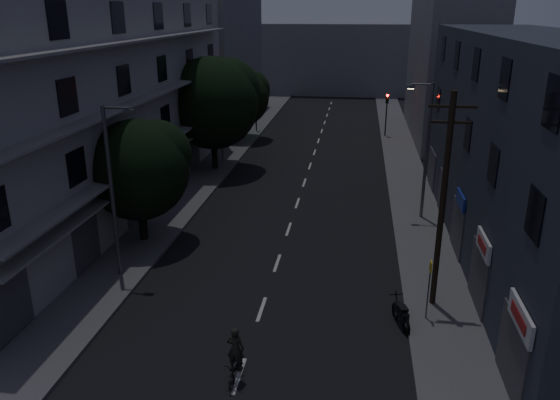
% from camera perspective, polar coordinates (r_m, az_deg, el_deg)
% --- Properties ---
extents(ground, '(160.00, 160.00, 0.00)m').
position_cam_1_polar(ground, '(40.47, 2.63, 2.04)').
color(ground, black).
rests_on(ground, ground).
extents(sidewalk_left, '(3.00, 90.00, 0.15)m').
position_cam_1_polar(sidewalk_left, '(41.80, -7.67, 2.56)').
color(sidewalk_left, '#565659').
rests_on(sidewalk_left, ground).
extents(sidewalk_right, '(3.00, 90.00, 0.15)m').
position_cam_1_polar(sidewalk_right, '(40.46, 13.26, 1.64)').
color(sidewalk_right, '#565659').
rests_on(sidewalk_right, ground).
extents(lane_markings, '(0.15, 60.50, 0.01)m').
position_cam_1_polar(lane_markings, '(46.45, 3.40, 4.32)').
color(lane_markings, beige).
rests_on(lane_markings, ground).
extents(building_left, '(7.00, 36.00, 14.00)m').
position_cam_1_polar(building_left, '(35.49, -18.36, 10.23)').
color(building_left, '#A3A29E').
rests_on(building_left, ground).
extents(building_right, '(6.19, 28.00, 11.00)m').
position_cam_1_polar(building_right, '(29.43, 24.49, 4.76)').
color(building_right, '#2D323D').
rests_on(building_right, ground).
extents(building_far_left, '(6.00, 20.00, 16.00)m').
position_cam_1_polar(building_far_left, '(63.55, -6.33, 15.62)').
color(building_far_left, slate).
rests_on(building_far_left, ground).
extents(building_far_right, '(6.00, 20.00, 13.00)m').
position_cam_1_polar(building_far_right, '(56.35, 17.10, 12.91)').
color(building_far_right, slate).
rests_on(building_far_right, ground).
extents(building_far_end, '(24.00, 8.00, 10.00)m').
position_cam_1_polar(building_far_end, '(83.83, 5.85, 14.46)').
color(building_far_end, slate).
rests_on(building_far_end, ground).
extents(tree_near, '(5.34, 5.34, 6.59)m').
position_cam_1_polar(tree_near, '(29.52, -14.49, 3.48)').
color(tree_near, black).
rests_on(tree_near, sidewalk_left).
extents(tree_mid, '(7.00, 7.00, 8.62)m').
position_cam_1_polar(tree_mid, '(42.31, -6.95, 10.39)').
color(tree_mid, black).
rests_on(tree_mid, sidewalk_left).
extents(tree_far, '(5.31, 5.31, 6.57)m').
position_cam_1_polar(tree_far, '(52.72, -4.02, 10.85)').
color(tree_far, black).
rests_on(tree_far, sidewalk_left).
extents(traffic_signal_far_right, '(0.28, 0.37, 4.10)m').
position_cam_1_polar(traffic_signal_far_right, '(54.79, 11.10, 9.62)').
color(traffic_signal_far_right, black).
rests_on(traffic_signal_far_right, sidewalk_right).
extents(traffic_signal_far_left, '(0.28, 0.37, 4.10)m').
position_cam_1_polar(traffic_signal_far_left, '(56.27, -2.53, 10.21)').
color(traffic_signal_far_left, black).
rests_on(traffic_signal_far_left, sidewalk_left).
extents(street_lamp_left_near, '(1.51, 0.25, 8.00)m').
position_cam_1_polar(street_lamp_left_near, '(25.57, -17.02, 1.57)').
color(street_lamp_left_near, '#505357').
rests_on(street_lamp_left_near, sidewalk_left).
extents(street_lamp_right, '(1.51, 0.25, 8.00)m').
position_cam_1_polar(street_lamp_right, '(32.83, 14.95, 5.61)').
color(street_lamp_right, '#5B5D62').
rests_on(street_lamp_right, sidewalk_right).
extents(street_lamp_left_far, '(1.51, 0.25, 8.00)m').
position_cam_1_polar(street_lamp_left_far, '(44.90, -6.02, 9.73)').
color(street_lamp_left_far, slate).
rests_on(street_lamp_left_far, sidewalk_left).
extents(utility_pole, '(1.80, 0.24, 9.00)m').
position_cam_1_polar(utility_pole, '(22.76, 16.67, 0.14)').
color(utility_pole, black).
rests_on(utility_pole, sidewalk_right).
extents(bus_stop_sign, '(0.06, 0.35, 2.52)m').
position_cam_1_polar(bus_stop_sign, '(22.65, 15.36, -8.01)').
color(bus_stop_sign, '#595B60').
rests_on(bus_stop_sign, sidewalk_right).
extents(motorcycle, '(0.78, 1.87, 1.23)m').
position_cam_1_polar(motorcycle, '(22.78, 12.53, -11.63)').
color(motorcycle, black).
rests_on(motorcycle, ground).
extents(cyclist, '(0.64, 1.65, 2.07)m').
position_cam_1_polar(cyclist, '(19.36, -4.63, -16.59)').
color(cyclist, black).
rests_on(cyclist, ground).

